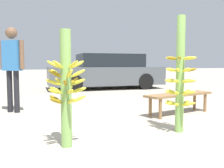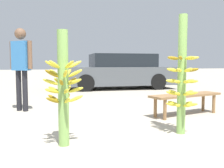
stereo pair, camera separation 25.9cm
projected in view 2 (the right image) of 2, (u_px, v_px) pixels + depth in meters
The scene contains 6 objects.
ground_plane at pixel (136, 147), 2.91m from camera, with size 80.00×80.00×0.00m, color #A89E8C.
banana_stalk_left at pixel (63, 87), 2.93m from camera, with size 0.48×0.47×1.37m.
banana_stalk_center at pixel (182, 77), 3.44m from camera, with size 0.45×0.44×1.64m.
vendor_person at pixel (21, 61), 5.08m from camera, with size 0.48×0.43×1.69m.
market_bench at pixel (186, 97), 4.72m from camera, with size 1.57×0.69×0.40m.
parked_car at pixel (119, 72), 9.77m from camera, with size 4.47×1.94×1.35m.
Camera 2 is at (-1.07, -2.64, 0.98)m, focal length 40.00 mm.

